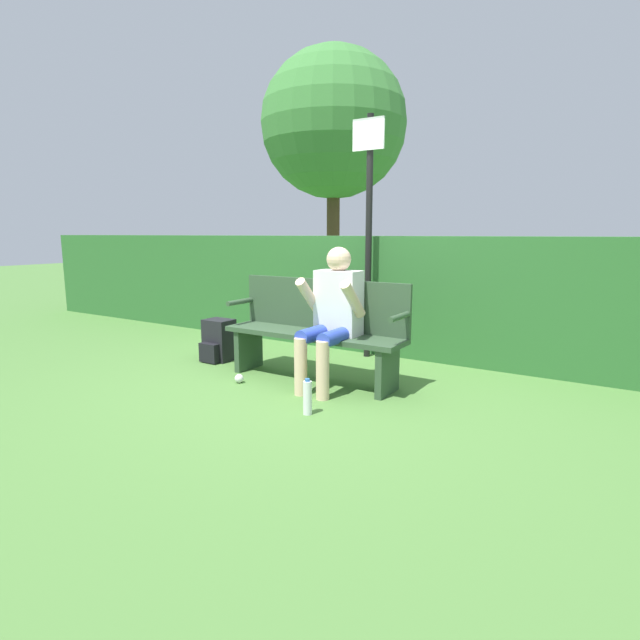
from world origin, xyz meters
TOP-DOWN VIEW (x-y plane):
  - ground_plane at (0.00, 0.00)m, footprint 40.00×40.00m
  - hedge_back at (0.00, 1.52)m, footprint 12.00×0.57m
  - park_bench at (0.00, 0.07)m, footprint 1.77×0.41m
  - person_seated at (0.26, -0.06)m, footprint 0.53×0.61m
  - backpack at (-1.27, 0.09)m, footprint 0.30×0.32m
  - water_bottle at (0.45, -0.76)m, footprint 0.07×0.07m
  - signpost at (0.01, 1.10)m, footprint 0.36×0.09m
  - tree at (-3.12, 5.62)m, footprint 3.03×3.03m
  - litter_crumple at (-0.53, -0.42)m, footprint 0.08×0.08m

SIDE VIEW (x-z plane):
  - ground_plane at x=0.00m, z-range 0.00..0.00m
  - litter_crumple at x=-0.53m, z-range 0.00..0.08m
  - water_bottle at x=0.45m, z-range -0.01..0.27m
  - backpack at x=-1.27m, z-range -0.01..0.43m
  - park_bench at x=0.00m, z-range 0.02..0.95m
  - hedge_back at x=0.00m, z-range 0.00..1.33m
  - person_seated at x=0.26m, z-range 0.07..1.31m
  - signpost at x=0.01m, z-range 0.19..2.77m
  - tree at x=-3.12m, z-range 1.02..6.13m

